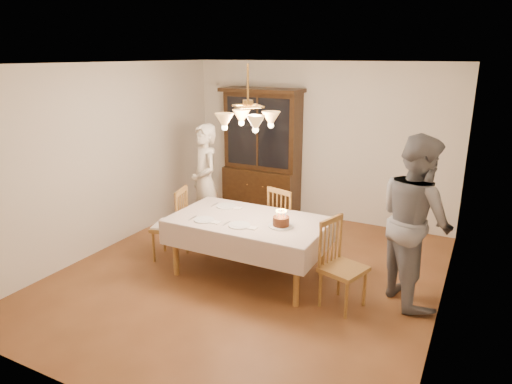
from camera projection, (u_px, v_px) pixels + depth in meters
The scene contains 14 objects.
ground at pixel (249, 275), 5.83m from camera, with size 5.00×5.00×0.00m, color brown.
room_shell at pixel (248, 153), 5.37m from camera, with size 5.00×5.00×5.00m.
dining_table at pixel (249, 225), 5.63m from camera, with size 1.90×1.10×0.76m.
china_hutch at pixel (262, 155), 7.85m from camera, with size 1.38×0.54×2.16m.
chair_far_side at pixel (287, 225), 6.26m from camera, with size 0.54×0.53×1.00m.
chair_left_end at pixel (170, 227), 6.19m from camera, with size 0.52×0.53×1.00m.
chair_right_end at pixel (343, 270), 4.98m from camera, with size 0.53×0.54×1.00m.
elderly_woman at pixel (205, 182), 6.79m from camera, with size 0.63×0.42×1.74m, color beige.
adult_in_grey at pixel (415, 220), 5.00m from camera, with size 0.93×0.72×1.91m, color slate.
birthday_cake at pixel (281, 222), 5.34m from camera, with size 0.30×0.30×0.20m.
place_setting_near_left at pixel (205, 220), 5.54m from camera, with size 0.40×0.25×0.02m.
place_setting_near_right at pixel (240, 226), 5.37m from camera, with size 0.41×0.26×0.02m.
place_setting_far_left at pixel (227, 206), 6.05m from camera, with size 0.41×0.26×0.02m.
chandelier at pixel (248, 120), 5.25m from camera, with size 0.62×0.62×0.73m.
Camera 1 is at (2.49, -4.64, 2.70)m, focal length 32.00 mm.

